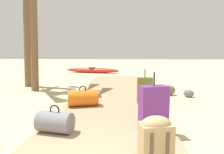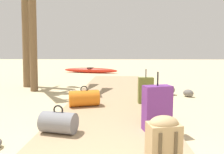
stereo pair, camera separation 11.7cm
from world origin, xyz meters
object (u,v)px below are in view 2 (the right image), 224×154
Objects in this scene: backpack_black at (157,106)px; kayak at (90,70)px; duffel_bag_orange at (84,98)px; duffel_bag_grey at (59,122)px; suitcase_purple at (157,108)px; suitcase_olive at (146,90)px; backpack_tan at (163,143)px.

backpack_black reaches higher than kayak.
duffel_bag_orange reaches higher than duffel_bag_grey.
kayak is at bearing 95.39° from duffel_bag_grey.
duffel_bag_orange is (-1.40, 1.40, -0.18)m from suitcase_purple.
suitcase_purple reaches higher than duffel_bag_orange.
suitcase_olive is (1.43, 0.34, 0.13)m from duffel_bag_orange.
suitcase_purple reaches higher than duffel_bag_grey.
duffel_bag_orange is (-1.48, 0.93, -0.09)m from backpack_black.
duffel_bag_orange is at bearing 147.88° from backpack_black.
backpack_black is at bearing -74.51° from kayak.
backpack_black is 1.73m from duffel_bag_grey.
backpack_black is 0.86× the size of duffel_bag_grey.
duffel_bag_grey reaches higher than kayak.
suitcase_purple is 1.75m from suitcase_olive.
duffel_bag_orange is 0.91× the size of suitcase_olive.
backpack_black is at bearing 22.14° from duffel_bag_grey.
suitcase_purple is 9.85m from kayak.
suitcase_purple is at bearing 6.50° from duffel_bag_grey.
backpack_black is at bearing 82.42° from backpack_tan.
kayak is (-2.51, 9.07, -0.18)m from backpack_black.
duffel_bag_grey is 0.17× the size of kayak.
backpack_black is at bearing -32.12° from duffel_bag_orange.
backpack_tan is 0.17× the size of kayak.
suitcase_olive reaches higher than duffel_bag_orange.
suitcase_purple is 0.27× the size of kayak.
backpack_black is 9.41m from kayak.
backpack_black reaches higher than duffel_bag_orange.
backpack_black is 1.27m from suitcase_olive.
backpack_black is 0.84× the size of backpack_tan.
backpack_tan is (-0.22, -1.67, 0.05)m from backpack_black.
duffel_bag_orange is 8.20m from kayak.
backpack_tan is (-0.14, -1.19, -0.04)m from suitcase_purple.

